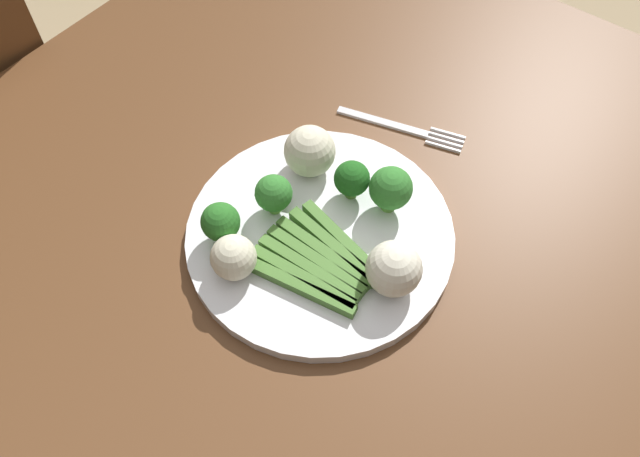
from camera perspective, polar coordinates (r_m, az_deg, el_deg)
name	(u,v)px	position (r m, az deg, el deg)	size (l,w,h in m)	color
ground_plane	(293,453)	(1.38, -2.49, -19.57)	(6.00, 6.00, 0.02)	tan
dining_table	(273,315)	(0.77, -4.22, -7.76)	(1.24, 0.98, 0.73)	brown
plate	(320,235)	(0.70, 0.00, -0.57)	(0.30, 0.30, 0.01)	white
asparagus_bundle	(318,262)	(0.67, -0.15, -3.05)	(0.11, 0.13, 0.01)	#47752D
broccoli_front_left	(220,222)	(0.67, -8.95, 0.54)	(0.04, 0.04, 0.05)	#568E33
broccoli_near_center	(352,179)	(0.70, 2.88, 4.47)	(0.04, 0.04, 0.05)	#4C7F2B
broccoli_left	(274,194)	(0.69, -4.20, 3.14)	(0.04, 0.04, 0.05)	#609E3D
broccoli_back_right	(391,189)	(0.69, 6.38, 3.58)	(0.05, 0.05, 0.06)	#609E3D
cauliflower_edge	(394,269)	(0.64, 6.67, -3.62)	(0.06, 0.06, 0.06)	silver
cauliflower_outer_edge	(234,257)	(0.65, -7.79, -2.60)	(0.05, 0.05, 0.05)	beige
cauliflower_right	(310,151)	(0.73, -0.93, 6.97)	(0.06, 0.06, 0.06)	beige
fork	(402,128)	(0.81, 7.36, 8.99)	(0.06, 0.16, 0.00)	silver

